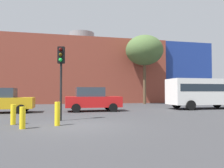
{
  "coord_description": "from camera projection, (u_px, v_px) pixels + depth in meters",
  "views": [
    {
      "loc": [
        -0.67,
        -10.21,
        1.53
      ],
      "look_at": [
        3.77,
        9.29,
        2.27
      ],
      "focal_mm": 35.33,
      "sensor_mm": 36.0,
      "label": 1
    }
  ],
  "objects": [
    {
      "name": "bollard_yellow_1",
      "position": [
        57.0,
        114.0,
        10.04
      ],
      "size": [
        0.24,
        0.24,
        1.08
      ],
      "primitive_type": "cylinder",
      "color": "yellow",
      "rests_on": "ground_plane"
    },
    {
      "name": "parked_car_1",
      "position": [
        3.0,
        100.0,
        16.19
      ],
      "size": [
        4.24,
        2.08,
        1.84
      ],
      "color": "gold",
      "rests_on": "ground_plane"
    },
    {
      "name": "traffic_light_island",
      "position": [
        61.0,
        66.0,
        11.84
      ],
      "size": [
        0.41,
        0.4,
        3.98
      ],
      "rotation": [
        0.0,
        0.0,
        -1.82
      ],
      "color": "black",
      "rests_on": "ground_plane"
    },
    {
      "name": "white_bus",
      "position": [
        205.0,
        91.0,
        20.21
      ],
      "size": [
        6.8,
        2.62,
        2.72
      ],
      "color": "white",
      "rests_on": "ground_plane"
    },
    {
      "name": "ground_plane",
      "position": [
        77.0,
        126.0,
        10.04
      ],
      "size": [
        200.0,
        200.0,
        0.0
      ],
      "primitive_type": "plane",
      "color": "#38383A"
    },
    {
      "name": "building_backdrop",
      "position": [
        82.0,
        73.0,
        35.32
      ],
      "size": [
        39.38,
        12.5,
        11.05
      ],
      "color": "brown",
      "rests_on": "ground_plane"
    },
    {
      "name": "parked_car_2",
      "position": [
        92.0,
        99.0,
        17.66
      ],
      "size": [
        4.41,
        2.16,
        1.91
      ],
      "color": "red",
      "rests_on": "ground_plane"
    },
    {
      "name": "bollard_yellow_2",
      "position": [
        13.0,
        115.0,
        10.37
      ],
      "size": [
        0.24,
        0.24,
        0.94
      ],
      "primitive_type": "cylinder",
      "color": "yellow",
      "rests_on": "ground_plane"
    },
    {
      "name": "bare_tree_0",
      "position": [
        144.0,
        51.0,
        28.91
      ],
      "size": [
        4.92,
        4.92,
        9.0
      ],
      "color": "brown",
      "rests_on": "ground_plane"
    },
    {
      "name": "bollard_yellow_0",
      "position": [
        23.0,
        118.0,
        9.15
      ],
      "size": [
        0.24,
        0.24,
        0.92
      ],
      "primitive_type": "cylinder",
      "color": "yellow",
      "rests_on": "ground_plane"
    }
  ]
}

